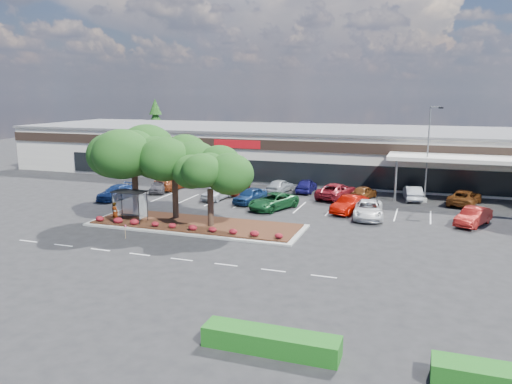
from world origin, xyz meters
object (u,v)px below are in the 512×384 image
(car_1, at_px, (160,186))
(car_0, at_px, (117,192))
(survey_stake, at_px, (125,230))
(light_pole, at_px, (428,160))

(car_1, bearing_deg, car_0, -131.96)
(car_0, relative_size, car_1, 1.20)
(survey_stake, bearing_deg, car_1, 111.52)
(survey_stake, distance_m, car_1, 17.99)
(survey_stake, bearing_deg, light_pole, 44.44)
(car_0, bearing_deg, car_1, 68.68)
(light_pole, bearing_deg, car_0, -163.57)
(survey_stake, relative_size, car_1, 0.26)
(light_pole, distance_m, car_0, 32.01)
(car_0, bearing_deg, light_pole, 22.60)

